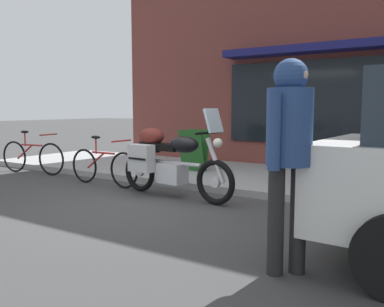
{
  "coord_description": "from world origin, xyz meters",
  "views": [
    {
      "loc": [
        3.66,
        -4.51,
        1.41
      ],
      "look_at": [
        0.21,
        0.89,
        0.7
      ],
      "focal_mm": 37.94,
      "sensor_mm": 36.0,
      "label": 1
    }
  ],
  "objects_px": {
    "parked_bicycle": "(103,166)",
    "second_bicycle_by_cafe": "(32,156)",
    "pedestrian_walking": "(289,140)",
    "sandwich_board_sign": "(194,150)",
    "touring_motorcycle": "(167,159)"
  },
  "relations": [
    {
      "from": "second_bicycle_by_cafe",
      "to": "sandwich_board_sign",
      "type": "bearing_deg",
      "value": 27.18
    },
    {
      "from": "pedestrian_walking",
      "to": "second_bicycle_by_cafe",
      "type": "bearing_deg",
      "value": 161.15
    },
    {
      "from": "sandwich_board_sign",
      "to": "second_bicycle_by_cafe",
      "type": "bearing_deg",
      "value": -152.82
    },
    {
      "from": "pedestrian_walking",
      "to": "parked_bicycle",
      "type": "bearing_deg",
      "value": 153.87
    },
    {
      "from": "pedestrian_walking",
      "to": "second_bicycle_by_cafe",
      "type": "height_order",
      "value": "pedestrian_walking"
    },
    {
      "from": "touring_motorcycle",
      "to": "second_bicycle_by_cafe",
      "type": "xyz_separation_m",
      "value": [
        -3.85,
        0.3,
        -0.23
      ]
    },
    {
      "from": "touring_motorcycle",
      "to": "parked_bicycle",
      "type": "bearing_deg",
      "value": 174.42
    },
    {
      "from": "touring_motorcycle",
      "to": "pedestrian_walking",
      "type": "height_order",
      "value": "pedestrian_walking"
    },
    {
      "from": "pedestrian_walking",
      "to": "second_bicycle_by_cafe",
      "type": "relative_size",
      "value": 1.03
    },
    {
      "from": "sandwich_board_sign",
      "to": "second_bicycle_by_cafe",
      "type": "xyz_separation_m",
      "value": [
        -3.15,
        -1.62,
        -0.17
      ]
    },
    {
      "from": "touring_motorcycle",
      "to": "second_bicycle_by_cafe",
      "type": "height_order",
      "value": "touring_motorcycle"
    },
    {
      "from": "parked_bicycle",
      "to": "second_bicycle_by_cafe",
      "type": "relative_size",
      "value": 0.94
    },
    {
      "from": "parked_bicycle",
      "to": "second_bicycle_by_cafe",
      "type": "bearing_deg",
      "value": 176.27
    },
    {
      "from": "touring_motorcycle",
      "to": "sandwich_board_sign",
      "type": "relative_size",
      "value": 2.64
    },
    {
      "from": "sandwich_board_sign",
      "to": "second_bicycle_by_cafe",
      "type": "height_order",
      "value": "sandwich_board_sign"
    }
  ]
}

